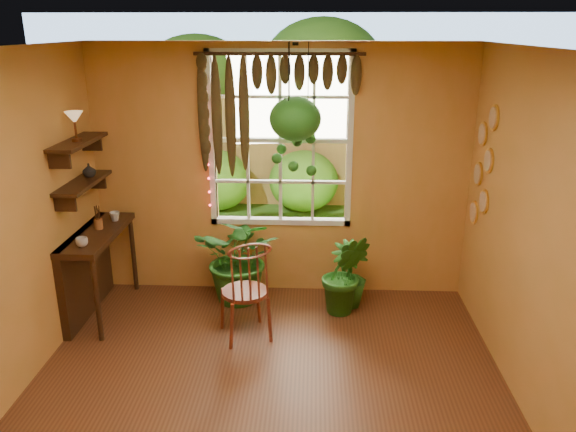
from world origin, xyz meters
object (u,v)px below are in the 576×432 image
potted_plant_mid (345,274)px  counter_ledge (90,263)px  windsor_chair (246,305)px  potted_plant_left (241,257)px  hanging_basket (295,124)px

potted_plant_mid → counter_ledge: bearing=-177.5°
counter_ledge → windsor_chair: 1.71m
potted_plant_left → potted_plant_mid: 1.12m
counter_ledge → windsor_chair: size_ratio=1.02×
windsor_chair → hanging_basket: size_ratio=0.90×
potted_plant_mid → windsor_chair: bearing=-151.0°
counter_ledge → potted_plant_mid: bearing=2.5°
counter_ledge → potted_plant_mid: size_ratio=1.38×
potted_plant_left → potted_plant_mid: potted_plant_left is taller
counter_ledge → potted_plant_mid: (2.60, 0.11, -0.12)m
potted_plant_mid → hanging_basket: 1.61m
potted_plant_mid → hanging_basket: bearing=150.6°
potted_plant_left → hanging_basket: bearing=7.5°
counter_ledge → potted_plant_left: (1.51, 0.34, -0.05)m
potted_plant_left → hanging_basket: (0.57, 0.07, 1.42)m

